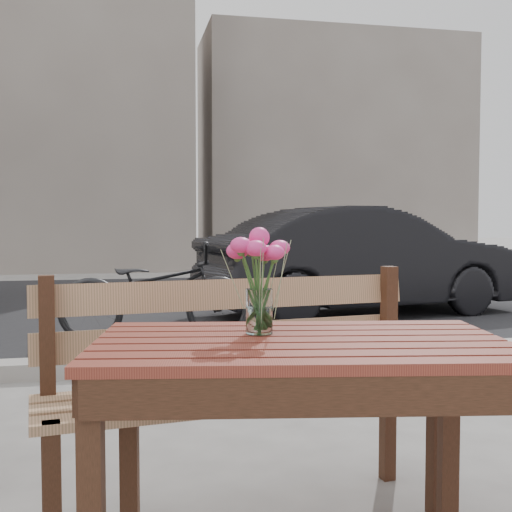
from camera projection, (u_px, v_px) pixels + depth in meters
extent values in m
cube|color=black|center=(169.00, 303.00, 8.71)|extent=(30.00, 8.00, 0.00)
cube|color=#9C9793|center=(206.00, 362.00, 4.80)|extent=(30.00, 0.25, 0.12)
cube|color=slate|center=(15.00, 96.00, 14.73)|extent=(8.00, 3.00, 8.00)
cube|color=slate|center=(333.00, 153.00, 17.39)|extent=(7.00, 3.00, 6.00)
cube|color=maroon|center=(301.00, 344.00, 1.91)|extent=(1.32, 0.90, 0.03)
cube|color=black|center=(129.00, 437.00, 2.21)|extent=(0.07, 0.07, 0.72)
cube|color=black|center=(449.00, 432.00, 2.26)|extent=(0.07, 0.07, 0.72)
cube|color=#936E4C|center=(249.00, 394.00, 2.33)|extent=(1.55, 0.61, 0.03)
cube|color=#936E4C|center=(230.00, 316.00, 2.53)|extent=(1.50, 0.23, 0.41)
cube|color=black|center=(52.00, 503.00, 1.95)|extent=(0.06, 0.06, 0.50)
cube|color=black|center=(438.00, 450.00, 2.41)|extent=(0.06, 0.06, 0.50)
cube|color=black|center=(48.00, 405.00, 2.26)|extent=(0.06, 0.06, 0.92)
cube|color=black|center=(390.00, 374.00, 2.72)|extent=(0.06, 0.06, 0.92)
cylinder|color=white|center=(259.00, 311.00, 2.00)|extent=(0.08, 0.08, 0.14)
cylinder|color=#386D2D|center=(259.00, 289.00, 2.00)|extent=(0.05, 0.05, 0.28)
imported|color=black|center=(362.00, 261.00, 7.68)|extent=(4.07, 2.01, 1.28)
imported|color=black|center=(155.00, 291.00, 5.94)|extent=(1.81, 0.74, 0.93)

